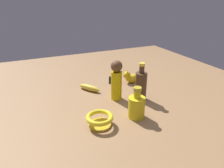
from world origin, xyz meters
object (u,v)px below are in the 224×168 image
object	(u,v)px
nail_polish_jar	(111,80)
bottle_tall	(141,85)
cat_figurine	(132,77)
bowl	(100,119)
person_figure_adult	(116,80)
banana	(89,88)
bottle_short	(137,106)

from	to	relation	value
nail_polish_jar	bottle_tall	bearing A→B (deg)	-167.62
cat_figurine	nail_polish_jar	xyz separation A→B (m)	(0.05, 0.13, -0.02)
bottle_tall	bowl	size ratio (longest dim) A/B	1.72
person_figure_adult	bowl	bearing A→B (deg)	138.92
bottle_tall	person_figure_adult	world-z (taller)	person_figure_adult
banana	bowl	size ratio (longest dim) A/B	1.22
banana	bowl	distance (m)	0.38
bottle_tall	bottle_short	bearing A→B (deg)	142.86
bottle_tall	cat_figurine	world-z (taller)	bottle_tall
cat_figurine	person_figure_adult	distance (m)	0.27
bowl	cat_figurine	size ratio (longest dim) A/B	0.87
bottle_tall	bottle_short	xyz separation A→B (m)	(-0.15, 0.12, -0.03)
cat_figurine	bottle_tall	bearing A→B (deg)	162.23
banana	bottle_short	xyz separation A→B (m)	(-0.38, -0.11, 0.04)
banana	bottle_short	size ratio (longest dim) A/B	0.97
bottle_tall	person_figure_adult	xyz separation A→B (m)	(0.06, 0.12, 0.03)
banana	bowl	bearing A→B (deg)	134.38
bottle_tall	cat_figurine	size ratio (longest dim) A/B	1.50
nail_polish_jar	bowl	bearing A→B (deg)	150.01
banana	cat_figurine	world-z (taller)	cat_figurine
banana	bottle_short	distance (m)	0.40
banana	nail_polish_jar	distance (m)	0.18
bottle_tall	bottle_short	size ratio (longest dim) A/B	1.36
bottle_tall	banana	bearing A→B (deg)	45.39
banana	bottle_tall	distance (m)	0.33
nail_polish_jar	bottle_short	bearing A→B (deg)	172.56
banana	person_figure_adult	xyz separation A→B (m)	(-0.17, -0.11, 0.10)
bowl	cat_figurine	xyz separation A→B (m)	(0.38, -0.38, 0.00)
banana	nail_polish_jar	size ratio (longest dim) A/B	3.34
bottle_short	bottle_tall	bearing A→B (deg)	-37.14
bottle_tall	cat_figurine	distance (m)	0.25
banana	person_figure_adult	distance (m)	0.22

